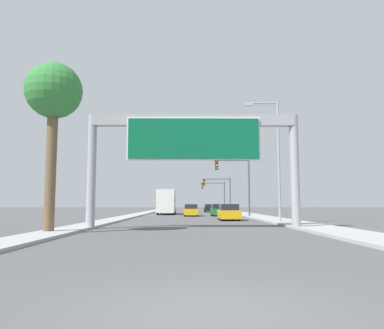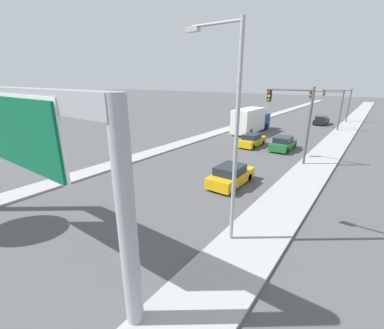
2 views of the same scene
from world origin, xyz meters
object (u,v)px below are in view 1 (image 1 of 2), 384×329
car_mid_left (229,213)px  car_far_right (218,210)px  street_lamp_right (275,151)px  traffic_light_far_intersection (216,191)px  palm_tree_foreground (54,96)px  traffic_light_near_intersection (238,178)px  car_far_left (191,210)px  car_near_right (209,208)px  truck_box_primary (167,202)px  traffic_light_mid_block (221,189)px  sign_gantry (193,141)px

car_mid_left → car_far_right: 12.27m
car_mid_left → street_lamp_right: street_lamp_right is taller
traffic_light_far_intersection → palm_tree_foreground: (-12.81, -53.78, 3.37)m
car_far_right → traffic_light_near_intersection: (2.02, -4.30, 3.89)m
car_far_left → palm_tree_foreground: bearing=-105.4°
palm_tree_foreground → street_lamp_right: size_ratio=0.94×
car_far_left → car_near_right: bearing=80.7°
truck_box_primary → car_far_left: bearing=-64.8°
traffic_light_far_intersection → traffic_light_mid_block: bearing=-90.1°
car_near_right → traffic_light_near_intersection: traffic_light_near_intersection is taller
car_near_right → sign_gantry: bearing=-94.4°
traffic_light_near_intersection → street_lamp_right: street_lamp_right is taller
traffic_light_near_intersection → traffic_light_far_intersection: bearing=90.7°
traffic_light_mid_block → car_mid_left: bearing=-93.4°
traffic_light_far_intersection → palm_tree_foreground: palm_tree_foreground is taller
car_far_left → truck_box_primary: size_ratio=0.50×
car_mid_left → traffic_light_near_intersection: (2.02, 7.97, 3.88)m
car_near_right → traffic_light_far_intersection: size_ratio=0.74×
car_far_left → truck_box_primary: bearing=115.2°
sign_gantry → street_lamp_right: 8.81m
car_far_left → traffic_light_far_intersection: size_ratio=0.75×
car_mid_left → palm_tree_foreground: 20.45m
car_mid_left → street_lamp_right: bearing=-64.0°
traffic_light_far_intersection → palm_tree_foreground: size_ratio=0.64×
truck_box_primary → car_far_right: bearing=-44.9°
car_mid_left → car_far_right: size_ratio=1.01×
sign_gantry → traffic_light_near_intersection: bearing=74.6°
palm_tree_foreground → car_far_left: bearing=74.6°
car_near_right → palm_tree_foreground: (-11.13, -48.95, 6.70)m
sign_gantry → traffic_light_far_intersection: sign_gantry is taller
sign_gantry → traffic_light_far_intersection: size_ratio=2.29×
truck_box_primary → traffic_light_near_intersection: (9.02, -11.29, 2.82)m
car_far_left → car_far_right: (3.50, 0.44, 0.01)m
traffic_light_near_intersection → truck_box_primary: bearing=128.6°
car_far_left → traffic_light_far_intersection: bearing=78.8°
car_near_right → street_lamp_right: size_ratio=0.44×
traffic_light_near_intersection → traffic_light_mid_block: bearing=91.0°
palm_tree_foreground → traffic_light_near_intersection: bearing=61.0°
car_near_right → car_far_right: bearing=-90.0°
car_mid_left → traffic_light_far_intersection: 38.15m
traffic_light_near_intersection → palm_tree_foreground: (-13.16, -23.78, 2.79)m
traffic_light_mid_block → street_lamp_right: 34.29m
car_far_left → palm_tree_foreground: palm_tree_foreground is taller
car_far_left → traffic_light_far_intersection: traffic_light_far_intersection is taller
sign_gantry → car_far_right: 25.13m
car_far_right → traffic_light_far_intersection: size_ratio=0.73×
car_near_right → street_lamp_right: bearing=-85.6°
car_near_right → traffic_light_far_intersection: (1.67, 4.82, 3.33)m
sign_gantry → car_far_left: (0.00, 23.98, -4.81)m
car_mid_left → car_far_right: car_mid_left is taller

